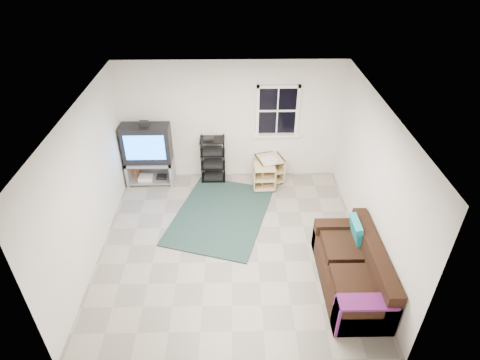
{
  "coord_description": "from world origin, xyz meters",
  "views": [
    {
      "loc": [
        0.05,
        -5.3,
        4.96
      ],
      "look_at": [
        0.15,
        0.4,
        1.11
      ],
      "focal_mm": 30.0,
      "sensor_mm": 36.0,
      "label": 1
    }
  ],
  "objects_px": {
    "av_rack": "(213,162)",
    "side_table_left": "(264,175)",
    "side_table_right": "(269,167)",
    "sofa": "(353,271)",
    "tv_unit": "(148,150)"
  },
  "relations": [
    {
      "from": "tv_unit",
      "to": "side_table_left",
      "type": "bearing_deg",
      "value": -5.49
    },
    {
      "from": "tv_unit",
      "to": "sofa",
      "type": "height_order",
      "value": "tv_unit"
    },
    {
      "from": "side_table_right",
      "to": "sofa",
      "type": "bearing_deg",
      "value": -70.25
    },
    {
      "from": "tv_unit",
      "to": "side_table_right",
      "type": "bearing_deg",
      "value": 0.27
    },
    {
      "from": "side_table_left",
      "to": "sofa",
      "type": "relative_size",
      "value": 0.28
    },
    {
      "from": "av_rack",
      "to": "side_table_left",
      "type": "distance_m",
      "value": 1.13
    },
    {
      "from": "av_rack",
      "to": "side_table_right",
      "type": "height_order",
      "value": "av_rack"
    },
    {
      "from": "tv_unit",
      "to": "side_table_left",
      "type": "height_order",
      "value": "tv_unit"
    },
    {
      "from": "sofa",
      "to": "side_table_left",
      "type": "bearing_deg",
      "value": 113.56
    },
    {
      "from": "tv_unit",
      "to": "sofa",
      "type": "xyz_separation_m",
      "value": [
        3.64,
        -3.0,
        -0.49
      ]
    },
    {
      "from": "sofa",
      "to": "side_table_right",
      "type": "bearing_deg",
      "value": 109.75
    },
    {
      "from": "av_rack",
      "to": "sofa",
      "type": "xyz_separation_m",
      "value": [
        2.29,
        -3.06,
        -0.14
      ]
    },
    {
      "from": "av_rack",
      "to": "side_table_left",
      "type": "bearing_deg",
      "value": -15.29
    },
    {
      "from": "tv_unit",
      "to": "sofa",
      "type": "bearing_deg",
      "value": -39.51
    },
    {
      "from": "tv_unit",
      "to": "side_table_right",
      "type": "distance_m",
      "value": 2.6
    }
  ]
}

